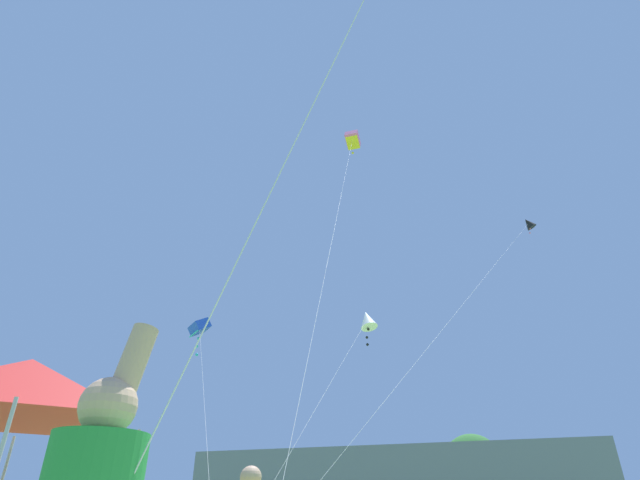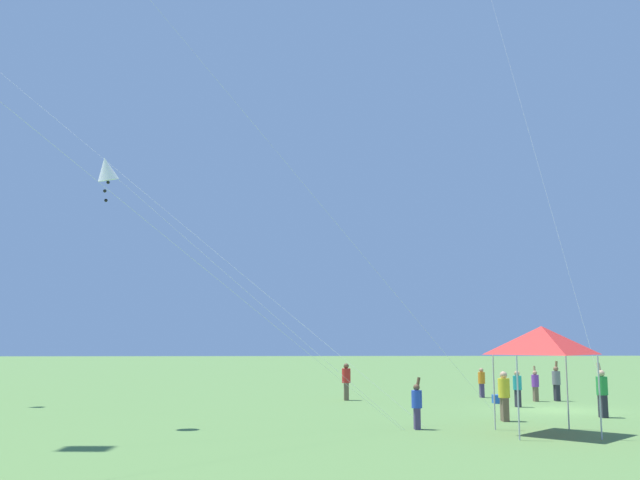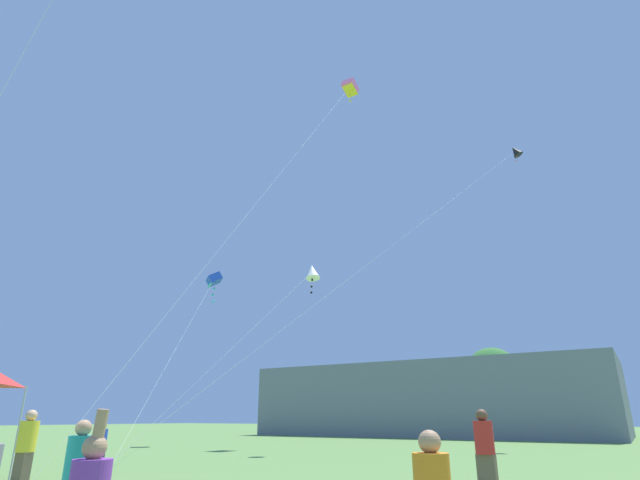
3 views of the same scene
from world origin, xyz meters
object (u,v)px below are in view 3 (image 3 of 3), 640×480
kite_blue_box_0 (214,280)px  kite_white_diamond_2 (312,272)px  kite_black_diamond_3 (515,152)px  person_blue_shirt (100,444)px  person_red_shirt (485,448)px  person_yellow_shirt (26,446)px  kite_pink_box_1 (350,88)px  person_teal_shirt (77,473)px

kite_blue_box_0 → kite_white_diamond_2: 11.01m
kite_blue_box_0 → kite_black_diamond_3: kite_black_diamond_3 is taller
person_blue_shirt → kite_black_diamond_3: bearing=133.0°
person_red_shirt → person_yellow_shirt: bearing=-134.6°
person_blue_shirt → kite_white_diamond_2: kite_white_diamond_2 is taller
kite_pink_box_1 → person_blue_shirt: bearing=-86.6°
kite_black_diamond_3 → person_blue_shirt: bearing=-115.1°
kite_blue_box_0 → kite_white_diamond_2: bearing=-16.9°
person_red_shirt → person_yellow_shirt: size_ratio=1.00×
kite_blue_box_0 → kite_pink_box_1: (8.18, 6.01, 17.01)m
person_yellow_shirt → person_teal_shirt: bearing=-123.4°
person_red_shirt → kite_pink_box_1: size_ratio=0.06×
kite_blue_box_0 → kite_white_diamond_2: kite_blue_box_0 is taller
kite_blue_box_0 → kite_black_diamond_3: 23.29m
kite_pink_box_1 → kite_white_diamond_2: 20.98m
person_yellow_shirt → kite_black_diamond_3: size_ratio=0.08×
person_red_shirt → kite_pink_box_1: bearing=142.5°
person_blue_shirt → person_red_shirt: bearing=74.8°
person_teal_shirt → kite_pink_box_1: kite_pink_box_1 is taller
kite_pink_box_1 → kite_white_diamond_2: bearing=-76.4°
person_teal_shirt → kite_blue_box_0: size_ratio=0.11×
person_yellow_shirt → person_blue_shirt: person_yellow_shirt is taller
person_teal_shirt → kite_pink_box_1: size_ratio=0.06×
person_blue_shirt → kite_blue_box_0: (-9.37, 14.24, 10.09)m
person_yellow_shirt → person_teal_shirt: size_ratio=1.13×
person_blue_shirt → kite_black_diamond_3: 31.19m
person_yellow_shirt → person_red_shirt: bearing=-72.9°
kite_white_diamond_2 → person_teal_shirt: bearing=-68.1°
kite_blue_box_0 → kite_black_diamond_3: size_ratio=0.61×
kite_pink_box_1 → kite_black_diamond_3: size_ratio=1.21×
person_teal_shirt → kite_black_diamond_3: size_ratio=0.07×
person_teal_shirt → kite_pink_box_1: (-9.13, 26.32, 27.07)m
person_blue_shirt → kite_pink_box_1: (-1.19, 20.25, 27.10)m
kite_pink_box_1 → kite_blue_box_0: bearing=-143.7°
person_teal_shirt → kite_blue_box_0: bearing=-67.1°
person_yellow_shirt → kite_pink_box_1: kite_pink_box_1 is taller
kite_blue_box_0 → kite_white_diamond_2: size_ratio=1.30×
kite_blue_box_0 → kite_pink_box_1: bearing=36.3°
kite_blue_box_0 → kite_pink_box_1: 19.81m
person_yellow_shirt → kite_white_diamond_2: size_ratio=0.17×
kite_blue_box_0 → kite_pink_box_1: size_ratio=0.50×
kite_pink_box_1 → kite_white_diamond_2: (2.22, -9.17, -18.74)m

